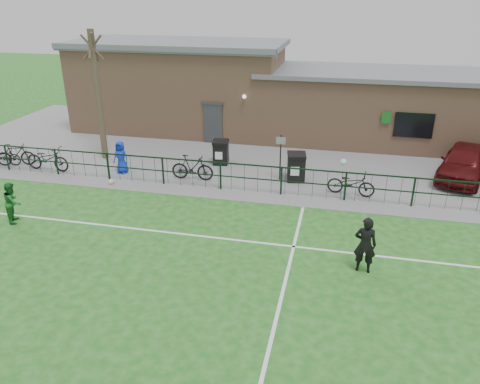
% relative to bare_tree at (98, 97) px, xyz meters
% --- Properties ---
extents(ground, '(90.00, 90.00, 0.00)m').
position_rel_bare_tree_xyz_m(ground, '(8.00, -10.50, -3.00)').
color(ground, '#1C591A').
rests_on(ground, ground).
extents(paving_strip, '(34.00, 13.00, 0.02)m').
position_rel_bare_tree_xyz_m(paving_strip, '(8.00, 3.00, -2.99)').
color(paving_strip, slate).
rests_on(paving_strip, ground).
extents(pitch_line_touch, '(28.00, 0.10, 0.01)m').
position_rel_bare_tree_xyz_m(pitch_line_touch, '(8.00, -2.70, -3.00)').
color(pitch_line_touch, white).
rests_on(pitch_line_touch, ground).
extents(pitch_line_mid, '(28.00, 0.10, 0.01)m').
position_rel_bare_tree_xyz_m(pitch_line_mid, '(8.00, -6.50, -3.00)').
color(pitch_line_mid, white).
rests_on(pitch_line_mid, ground).
extents(pitch_line_perp, '(0.10, 16.00, 0.01)m').
position_rel_bare_tree_xyz_m(pitch_line_perp, '(10.00, -10.50, -3.00)').
color(pitch_line_perp, white).
rests_on(pitch_line_perp, ground).
extents(perimeter_fence, '(28.00, 0.10, 1.20)m').
position_rel_bare_tree_xyz_m(perimeter_fence, '(8.00, -2.50, -2.40)').
color(perimeter_fence, black).
rests_on(perimeter_fence, ground).
extents(bare_tree, '(0.30, 0.30, 6.00)m').
position_rel_bare_tree_xyz_m(bare_tree, '(0.00, 0.00, 0.00)').
color(bare_tree, '#45382A').
rests_on(bare_tree, ground).
extents(wheelie_bin_left, '(0.78, 0.86, 1.03)m').
position_rel_bare_tree_xyz_m(wheelie_bin_left, '(5.72, 0.48, -2.47)').
color(wheelie_bin_left, black).
rests_on(wheelie_bin_left, paving_strip).
extents(wheelie_bin_right, '(0.86, 0.94, 1.11)m').
position_rel_bare_tree_xyz_m(wheelie_bin_right, '(9.40, -0.82, -2.42)').
color(wheelie_bin_right, black).
rests_on(wheelie_bin_right, paving_strip).
extents(sign_post, '(0.07, 0.07, 2.00)m').
position_rel_bare_tree_xyz_m(sign_post, '(8.72, -0.94, -1.98)').
color(sign_post, black).
rests_on(sign_post, paving_strip).
extents(car_maroon, '(3.06, 4.65, 1.47)m').
position_rel_bare_tree_xyz_m(car_maroon, '(16.41, 0.98, -2.24)').
color(car_maroon, '#4D0D0F').
rests_on(car_maroon, paving_strip).
extents(bicycle_a, '(1.77, 0.95, 0.88)m').
position_rel_bare_tree_xyz_m(bicycle_a, '(-4.11, -2.05, -2.54)').
color(bicycle_a, black).
rests_on(bicycle_a, paving_strip).
extents(bicycle_b, '(1.80, 1.02, 1.04)m').
position_rel_bare_tree_xyz_m(bicycle_b, '(-3.50, -1.91, -2.46)').
color(bicycle_b, black).
rests_on(bicycle_b, paving_strip).
extents(bicycle_c, '(2.12, 0.79, 1.10)m').
position_rel_bare_tree_xyz_m(bicycle_c, '(-1.69, -2.13, -2.43)').
color(bicycle_c, black).
rests_on(bicycle_c, paving_strip).
extents(bicycle_d, '(1.86, 0.58, 1.11)m').
position_rel_bare_tree_xyz_m(bicycle_d, '(5.05, -1.77, -2.43)').
color(bicycle_d, black).
rests_on(bicycle_d, paving_strip).
extents(bicycle_e, '(1.94, 0.89, 0.98)m').
position_rel_bare_tree_xyz_m(bicycle_e, '(11.72, -1.92, -2.49)').
color(bicycle_e, black).
rests_on(bicycle_e, paving_strip).
extents(spectator_child, '(0.76, 0.54, 1.46)m').
position_rel_bare_tree_xyz_m(spectator_child, '(1.71, -1.68, -2.25)').
color(spectator_child, '#1533C5').
rests_on(spectator_child, paving_strip).
extents(goalkeeper_kick, '(1.25, 3.50, 2.32)m').
position_rel_bare_tree_xyz_m(goalkeeper_kick, '(12.11, -7.36, -2.10)').
color(goalkeeper_kick, black).
rests_on(goalkeeper_kick, ground).
extents(outfield_player, '(0.80, 0.88, 1.47)m').
position_rel_bare_tree_xyz_m(outfield_player, '(0.11, -6.88, -2.27)').
color(outfield_player, '#1C6324').
rests_on(outfield_player, ground).
extents(ball_ground, '(0.23, 0.23, 0.23)m').
position_rel_bare_tree_xyz_m(ball_ground, '(1.84, -3.03, -2.88)').
color(ball_ground, white).
rests_on(ball_ground, ground).
extents(clubhouse, '(24.25, 5.40, 4.96)m').
position_rel_bare_tree_xyz_m(clubhouse, '(7.12, 6.00, -0.78)').
color(clubhouse, tan).
rests_on(clubhouse, ground).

